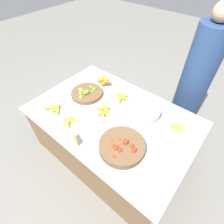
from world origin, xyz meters
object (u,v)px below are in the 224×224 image
object	(u,v)px
lime_bowl	(87,93)
tomato_basket	(122,146)
metal_bowl	(143,110)
vendor_person	(194,83)
price_sign	(75,139)

from	to	relation	value
lime_bowl	tomato_basket	world-z (taller)	tomato_basket
metal_bowl	vendor_person	bearing A→B (deg)	72.26
tomato_basket	metal_bowl	world-z (taller)	tomato_basket
metal_bowl	price_sign	bearing A→B (deg)	-111.13
metal_bowl	vendor_person	distance (m)	0.82
tomato_basket	price_sign	world-z (taller)	tomato_basket
metal_bowl	vendor_person	size ratio (longest dim) A/B	0.23
tomato_basket	metal_bowl	bearing A→B (deg)	101.25
lime_bowl	price_sign	world-z (taller)	price_sign
price_sign	vendor_person	distance (m)	1.58
tomato_basket	price_sign	bearing A→B (deg)	-149.69
lime_bowl	metal_bowl	distance (m)	0.71
lime_bowl	price_sign	distance (m)	0.69
tomato_basket	metal_bowl	distance (m)	0.51
tomato_basket	lime_bowl	bearing A→B (deg)	157.17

